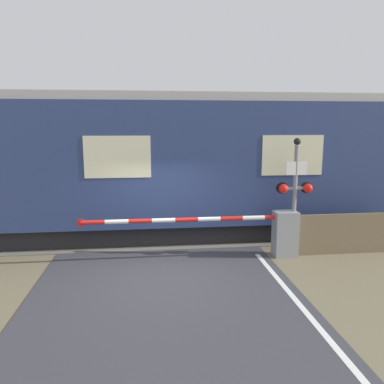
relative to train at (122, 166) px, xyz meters
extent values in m
plane|color=#6B6047|center=(1.11, -3.22, -2.20)|extent=(80.00, 80.00, 0.00)
cube|color=#666056|center=(1.11, 0.00, -2.18)|extent=(36.00, 3.20, 0.03)
cube|color=#595451|center=(1.11, -0.72, -2.12)|extent=(36.00, 0.08, 0.10)
cube|color=#595451|center=(1.11, 0.72, -2.12)|extent=(36.00, 0.08, 0.10)
cube|color=black|center=(0.00, 0.00, -1.90)|extent=(15.99, 2.53, 0.60)
cube|color=navy|center=(0.00, 0.00, 0.13)|extent=(17.38, 2.97, 3.46)
cube|color=#ADA89E|center=(0.00, 0.00, 1.98)|extent=(17.04, 2.74, 0.24)
cube|color=beige|center=(4.78, -1.50, 0.39)|extent=(1.74, 0.02, 1.11)
cube|color=beige|center=(0.00, -1.50, 0.39)|extent=(1.74, 0.02, 1.11)
cube|color=gray|center=(4.34, -2.35, -1.60)|extent=(0.60, 0.44, 1.20)
cylinder|color=gray|center=(4.34, -2.35, -1.14)|extent=(0.16, 0.16, 0.18)
cylinder|color=red|center=(4.05, -2.35, -1.14)|extent=(0.58, 0.11, 0.11)
cylinder|color=white|center=(3.47, -2.35, -1.14)|extent=(0.58, 0.11, 0.11)
cylinder|color=red|center=(2.89, -2.35, -1.14)|extent=(0.58, 0.11, 0.11)
cylinder|color=white|center=(2.31, -2.35, -1.14)|extent=(0.58, 0.11, 0.11)
cylinder|color=red|center=(1.73, -2.35, -1.14)|extent=(0.58, 0.11, 0.11)
cylinder|color=white|center=(1.16, -2.35, -1.14)|extent=(0.58, 0.11, 0.11)
cylinder|color=red|center=(0.58, -2.35, -1.14)|extent=(0.58, 0.11, 0.11)
cylinder|color=white|center=(0.00, -2.35, -1.14)|extent=(0.58, 0.11, 0.11)
cylinder|color=red|center=(-0.58, -2.35, -1.14)|extent=(0.58, 0.11, 0.11)
cylinder|color=red|center=(-0.87, -2.35, -1.14)|extent=(0.20, 0.02, 0.20)
cylinder|color=gray|center=(4.58, -2.27, -0.74)|extent=(0.11, 0.11, 2.90)
cube|color=gray|center=(4.58, -2.27, -0.40)|extent=(0.78, 0.07, 0.07)
sphere|color=red|center=(4.25, -2.32, -0.40)|extent=(0.24, 0.24, 0.24)
sphere|color=red|center=(4.91, -2.32, -0.40)|extent=(0.24, 0.24, 0.24)
cylinder|color=black|center=(4.25, -2.21, -0.40)|extent=(0.30, 0.06, 0.30)
cylinder|color=black|center=(4.91, -2.21, -0.40)|extent=(0.30, 0.06, 0.30)
cube|color=white|center=(4.58, -2.31, 0.13)|extent=(0.56, 0.02, 0.35)
sphere|color=black|center=(4.58, -2.27, 0.81)|extent=(0.18, 0.18, 0.18)
cube|color=#726047|center=(6.10, -2.37, -1.65)|extent=(2.85, 0.06, 1.10)
camera|label=1|loc=(0.82, -11.48, 1.22)|focal=35.00mm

